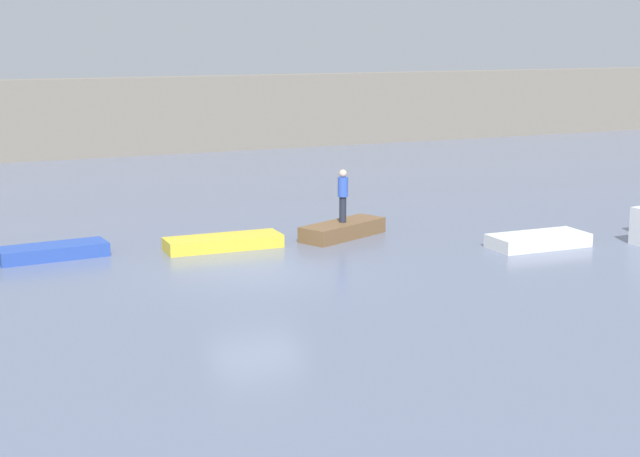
# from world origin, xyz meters

# --- Properties ---
(ground_plane) EXTENTS (120.00, 120.00, 0.00)m
(ground_plane) POSITION_xyz_m (0.00, 0.00, 0.00)
(ground_plane) COLOR slate
(embankment_wall) EXTENTS (80.00, 1.20, 3.98)m
(embankment_wall) POSITION_xyz_m (0.00, 25.69, 1.99)
(embankment_wall) COLOR gray
(embankment_wall) RESTS_ON ground_plane
(rowboat_blue) EXTENTS (3.10, 1.31, 0.39)m
(rowboat_blue) POSITION_xyz_m (-4.71, 3.83, 0.19)
(rowboat_blue) COLOR #2B4CAD
(rowboat_blue) RESTS_ON ground_plane
(rowboat_yellow) EXTENTS (3.48, 1.17, 0.38)m
(rowboat_yellow) POSITION_xyz_m (0.10, 3.03, 0.19)
(rowboat_yellow) COLOR gold
(rowboat_yellow) RESTS_ON ground_plane
(rowboat_brown) EXTENTS (3.19, 2.21, 0.48)m
(rowboat_brown) POSITION_xyz_m (4.01, 3.05, 0.24)
(rowboat_brown) COLOR brown
(rowboat_brown) RESTS_ON ground_plane
(rowboat_white) EXTENTS (3.01, 1.33, 0.40)m
(rowboat_white) POSITION_xyz_m (8.79, -0.53, 0.20)
(rowboat_white) COLOR white
(rowboat_white) RESTS_ON ground_plane
(person_blue_shirt) EXTENTS (0.32, 0.32, 1.66)m
(person_blue_shirt) POSITION_xyz_m (4.01, 3.05, 1.40)
(person_blue_shirt) COLOR #232838
(person_blue_shirt) RESTS_ON rowboat_brown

